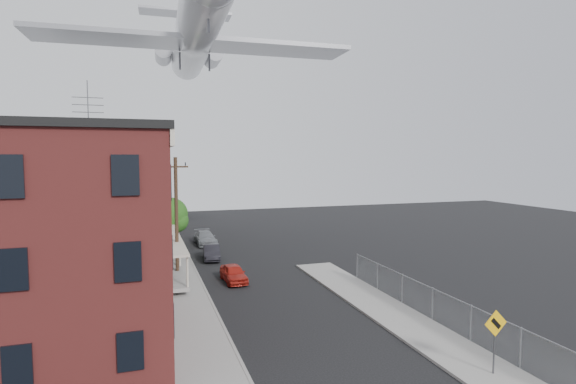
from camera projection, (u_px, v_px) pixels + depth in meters
The scene contains 18 objects.
sidewalk_left at pixel (173, 261), 38.70m from camera, with size 3.00×62.00×0.12m, color gray.
sidewalk_right at pixel (398, 317), 25.08m from camera, with size 3.00×26.00×0.12m, color gray.
curb_left at pixel (190, 260), 39.15m from camera, with size 0.15×62.00×0.14m, color gray.
curb_right at pixel (375, 320), 24.63m from camera, with size 0.15×26.00×0.14m, color gray.
corner_building at pixel (49, 243), 20.17m from camera, with size 10.31×12.30×12.15m.
row_house_a at pixel (78, 217), 29.18m from camera, with size 11.98×7.00×10.30m.
row_house_b at pixel (89, 206), 35.81m from camera, with size 11.98×7.00×10.30m.
row_house_c at pixel (97, 198), 42.44m from camera, with size 11.98×7.00×10.30m.
row_house_d at pixel (103, 192), 49.07m from camera, with size 11.98×7.00×10.30m.
row_house_e at pixel (107, 188), 55.69m from camera, with size 11.98×7.00×10.30m.
chainlink_fence at pixel (433, 304), 24.53m from camera, with size 0.06×18.06×1.90m.
warning_sign at pixel (495, 332), 18.32m from camera, with size 1.10×0.11×2.80m.
utility_pole at pixel (176, 217), 32.62m from camera, with size 1.80×0.26×9.00m.
street_tree at pixel (172, 216), 42.22m from camera, with size 3.22×3.20×5.20m.
car_near at pixel (234, 273), 32.37m from camera, with size 1.48×3.68×1.26m, color #B42117.
car_mid at pixel (212, 252), 39.44m from camera, with size 1.36×3.90×1.29m, color black.
car_far at pixel (205, 238), 46.18m from camera, with size 1.91×4.70×1.37m, color gray.
airplane at pixel (195, 37), 41.03m from camera, with size 27.07×30.90×8.97m.
Camera 1 is at (-8.02, -15.30, 9.02)m, focal length 28.00 mm.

